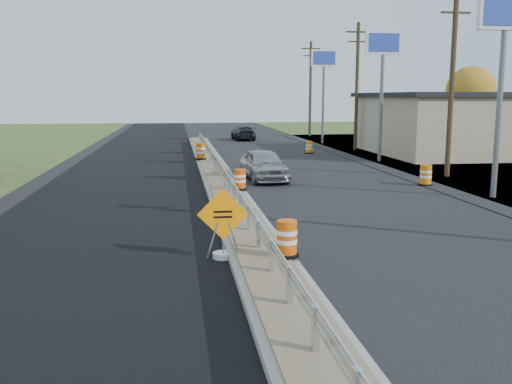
{
  "coord_description": "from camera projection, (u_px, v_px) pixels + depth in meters",
  "views": [
    {
      "loc": [
        -2.01,
        -17.9,
        4.02
      ],
      "look_at": [
        0.4,
        -0.74,
        1.1
      ],
      "focal_mm": 40.0,
      "sensor_mm": 36.0,
      "label": 1
    }
  ],
  "objects": [
    {
      "name": "barrel_median_near",
      "position": [
        287.0,
        239.0,
        13.56
      ],
      "size": [
        0.6,
        0.6,
        0.88
      ],
      "color": "black",
      "rests_on": "median"
    },
    {
      "name": "median",
      "position": [
        221.0,
        182.0,
        26.21
      ],
      "size": [
        1.6,
        55.0,
        0.23
      ],
      "color": "gray",
      "rests_on": "ground"
    },
    {
      "name": "milled_overlay",
      "position": [
        127.0,
        180.0,
        27.58
      ],
      "size": [
        7.2,
        120.0,
        0.01
      ],
      "primitive_type": "cube",
      "color": "black",
      "rests_on": "ground"
    },
    {
      "name": "utility_pole_smid",
      "position": [
        452.0,
        77.0,
        27.96
      ],
      "size": [
        1.9,
        0.26,
        9.4
      ],
      "color": "#473523",
      "rests_on": "ground"
    },
    {
      "name": "car_silver",
      "position": [
        264.0,
        165.0,
        27.53
      ],
      "size": [
        2.12,
        4.54,
        1.5
      ],
      "primitive_type": "imported",
      "rotation": [
        0.0,
        0.0,
        0.08
      ],
      "color": "#A1A2A6",
      "rests_on": "ground"
    },
    {
      "name": "retail_building_near",
      "position": [
        502.0,
        123.0,
        40.47
      ],
      "size": [
        18.5,
        12.5,
        4.27
      ],
      "color": "tan",
      "rests_on": "ground"
    },
    {
      "name": "pylon_sign_south",
      "position": [
        505.0,
        31.0,
        21.71
      ],
      "size": [
        2.2,
        0.3,
        7.9
      ],
      "color": "slate",
      "rests_on": "ground"
    },
    {
      "name": "barrel_shoulder_near",
      "position": [
        426.0,
        176.0,
        25.88
      ],
      "size": [
        0.65,
        0.65,
        0.95
      ],
      "color": "black",
      "rests_on": "ground"
    },
    {
      "name": "barrel_median_far",
      "position": [
        201.0,
        152.0,
        34.52
      ],
      "size": [
        0.67,
        0.67,
        0.99
      ],
      "color": "black",
      "rests_on": "median"
    },
    {
      "name": "pylon_sign_mid",
      "position": [
        383.0,
        55.0,
        34.41
      ],
      "size": [
        2.2,
        0.3,
        7.9
      ],
      "color": "slate",
      "rests_on": "ground"
    },
    {
      "name": "car_dark_far",
      "position": [
        243.0,
        133.0,
        52.9
      ],
      "size": [
        2.01,
        4.52,
        1.29
      ],
      "primitive_type": "imported",
      "rotation": [
        0.0,
        0.0,
        3.19
      ],
      "color": "black",
      "rests_on": "ground"
    },
    {
      "name": "guardrail",
      "position": [
        219.0,
        166.0,
        27.09
      ],
      "size": [
        0.1,
        46.15,
        0.72
      ],
      "color": "silver",
      "rests_on": "median"
    },
    {
      "name": "pylon_sign_north",
      "position": [
        324.0,
        67.0,
        48.08
      ],
      "size": [
        2.2,
        0.3,
        7.9
      ],
      "color": "slate",
      "rests_on": "ground"
    },
    {
      "name": "barrel_median_mid",
      "position": [
        240.0,
        180.0,
        23.31
      ],
      "size": [
        0.57,
        0.57,
        0.84
      ],
      "color": "black",
      "rests_on": "median"
    },
    {
      "name": "barrel_shoulder_mid",
      "position": [
        309.0,
        148.0,
        40.46
      ],
      "size": [
        0.58,
        0.58,
        0.86
      ],
      "color": "black",
      "rests_on": "ground"
    },
    {
      "name": "caution_sign",
      "position": [
        223.0,
        241.0,
        14.21
      ],
      "size": [
        1.29,
        0.54,
        1.78
      ],
      "rotation": [
        0.0,
        0.0,
        -0.01
      ],
      "color": "white",
      "rests_on": "ground"
    },
    {
      "name": "ground",
      "position": [
        241.0,
        222.0,
        18.42
      ],
      "size": [
        140.0,
        140.0,
        0.0
      ],
      "primitive_type": "plane",
      "color": "black",
      "rests_on": "ground"
    },
    {
      "name": "utility_pole_nmid",
      "position": [
        357.0,
        84.0,
        42.61
      ],
      "size": [
        1.9,
        0.26,
        9.4
      ],
      "color": "#473523",
      "rests_on": "ground"
    },
    {
      "name": "tree_far_yellow",
      "position": [
        471.0,
        91.0,
        54.43
      ],
      "size": [
        4.62,
        4.62,
        6.86
      ],
      "color": "#473523",
      "rests_on": "ground"
    },
    {
      "name": "utility_pole_north",
      "position": [
        310.0,
        87.0,
        57.26
      ],
      "size": [
        1.9,
        0.26,
        9.4
      ],
      "color": "#473523",
      "rests_on": "ground"
    }
  ]
}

